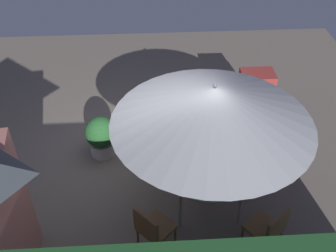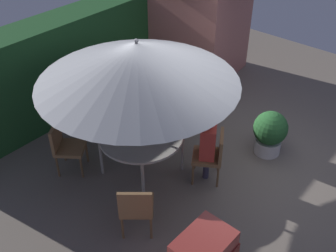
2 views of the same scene
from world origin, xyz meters
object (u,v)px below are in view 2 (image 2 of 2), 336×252
object	(u,v)px
patio_table	(141,138)
chair_toward_hedge	(65,145)
chair_toward_house	(136,206)
person_in_red	(208,140)
chair_near_shed	(212,153)
potted_plant_by_shed	(270,132)
chair_far_side	(141,104)
patio_umbrella	(137,63)
garden_shed	(199,9)

from	to	relation	value
patio_table	chair_toward_hedge	xyz separation A→B (m)	(-0.77, 1.00, -0.19)
chair_toward_house	person_in_red	bearing A→B (deg)	-2.25
patio_table	chair_near_shed	world-z (taller)	chair_near_shed
patio_table	potted_plant_by_shed	xyz separation A→B (m)	(1.83, -1.34, -0.27)
chair_toward_hedge	chair_toward_house	xyz separation A→B (m)	(-0.21, -1.84, 0.00)
chair_near_shed	chair_toward_house	xyz separation A→B (m)	(-1.61, 0.13, 0.00)
patio_table	chair_far_side	xyz separation A→B (m)	(0.92, 0.89, -0.19)
patio_umbrella	person_in_red	size ratio (longest dim) A/B	2.37
patio_umbrella	chair_far_side	xyz separation A→B (m)	(0.92, 0.89, -1.53)
chair_far_side	chair_toward_hedge	distance (m)	1.70
patio_table	chair_toward_house	bearing A→B (deg)	-139.60
patio_umbrella	chair_toward_house	world-z (taller)	patio_umbrella
chair_toward_hedge	person_in_red	bearing A→B (deg)	-54.74
patio_table	chair_toward_hedge	world-z (taller)	chair_toward_hedge
patio_table	garden_shed	bearing A→B (deg)	23.56
chair_toward_hedge	chair_toward_house	distance (m)	1.86
chair_toward_house	person_in_red	size ratio (longest dim) A/B	0.71
chair_near_shed	chair_toward_hedge	distance (m)	2.42
chair_near_shed	potted_plant_by_shed	world-z (taller)	chair_near_shed
chair_near_shed	chair_far_side	distance (m)	1.89
garden_shed	patio_umbrella	bearing A→B (deg)	-156.44
patio_table	chair_near_shed	xyz separation A→B (m)	(0.62, -0.97, -0.19)
patio_table	potted_plant_by_shed	size ratio (longest dim) A/B	1.64
patio_umbrella	chair_far_side	world-z (taller)	patio_umbrella
patio_table	person_in_red	xyz separation A→B (m)	(0.57, -0.90, 0.07)
chair_near_shed	chair_toward_house	distance (m)	1.61
chair_toward_hedge	garden_shed	bearing A→B (deg)	6.82
garden_shed	chair_toward_house	world-z (taller)	garden_shed
patio_umbrella	chair_toward_house	xyz separation A→B (m)	(-0.99, -0.84, -1.53)
patio_table	chair_toward_hedge	distance (m)	1.28
chair_toward_hedge	potted_plant_by_shed	distance (m)	3.50
garden_shed	chair_near_shed	xyz separation A→B (m)	(-2.84, -2.48, -0.98)
patio_table	chair_toward_house	xyz separation A→B (m)	(-0.99, -0.84, -0.19)
chair_near_shed	chair_far_side	world-z (taller)	same
chair_near_shed	chair_far_side	xyz separation A→B (m)	(0.30, 1.87, 0.00)
patio_umbrella	person_in_red	bearing A→B (deg)	-57.45
chair_far_side	person_in_red	xyz separation A→B (m)	(-0.35, -1.79, 0.26)
chair_toward_house	potted_plant_by_shed	world-z (taller)	chair_toward_house
patio_table	chair_far_side	size ratio (longest dim) A/B	1.51
chair_near_shed	chair_toward_house	world-z (taller)	same
chair_toward_house	chair_far_side	bearing A→B (deg)	42.20
chair_near_shed	chair_toward_hedge	size ratio (longest dim) A/B	1.00
chair_far_side	garden_shed	bearing A→B (deg)	13.67
chair_toward_house	chair_near_shed	bearing A→B (deg)	-4.75
garden_shed	chair_toward_house	size ratio (longest dim) A/B	3.27
potted_plant_by_shed	person_in_red	distance (m)	1.37
patio_table	person_in_red	bearing A→B (deg)	-57.45
chair_toward_hedge	potted_plant_by_shed	world-z (taller)	chair_toward_hedge
chair_toward_house	person_in_red	world-z (taller)	person_in_red
patio_umbrella	chair_toward_hedge	size ratio (longest dim) A/B	3.32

